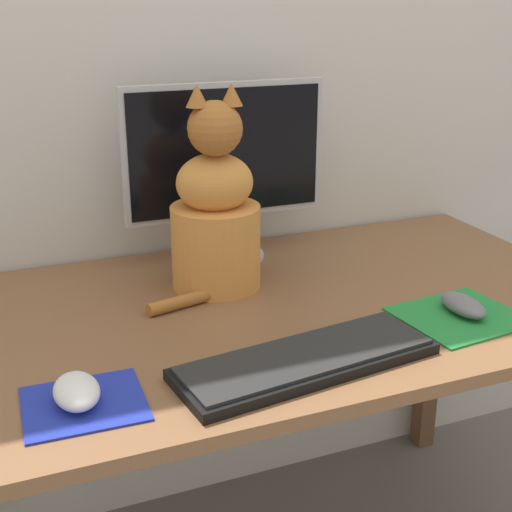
{
  "coord_description": "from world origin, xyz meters",
  "views": [
    {
      "loc": [
        -0.5,
        -1.17,
        1.28
      ],
      "look_at": [
        -0.05,
        -0.06,
        0.83
      ],
      "focal_mm": 50.0,
      "sensor_mm": 36.0,
      "label": 1
    }
  ],
  "objects": [
    {
      "name": "wall_back",
      "position": [
        0.0,
        0.41,
        1.25
      ],
      "size": [
        7.0,
        0.04,
        2.5
      ],
      "color": "beige",
      "rests_on": "ground_plane"
    },
    {
      "name": "desk",
      "position": [
        0.0,
        0.0,
        0.62
      ],
      "size": [
        1.38,
        0.75,
        0.71
      ],
      "color": "brown",
      "rests_on": "ground_plane"
    },
    {
      "name": "monitor",
      "position": [
        0.01,
        0.28,
        0.93
      ],
      "size": [
        0.46,
        0.17,
        0.4
      ],
      "color": "#B2B2B7",
      "rests_on": "desk"
    },
    {
      "name": "keyboard",
      "position": [
        -0.04,
        -0.25,
        0.72
      ],
      "size": [
        0.46,
        0.2,
        0.02
      ],
      "rotation": [
        0.0,
        0.0,
        0.13
      ],
      "color": "black",
      "rests_on": "desk"
    },
    {
      "name": "mousepad_left",
      "position": [
        -0.39,
        -0.23,
        0.71
      ],
      "size": [
        0.18,
        0.16,
        0.0
      ],
      "rotation": [
        0.0,
        0.0,
        -0.03
      ],
      "color": "#1E2D9E",
      "rests_on": "desk"
    },
    {
      "name": "mousepad_right",
      "position": [
        0.31,
        -0.19,
        0.71
      ],
      "size": [
        0.24,
        0.21,
        0.0
      ],
      "rotation": [
        0.0,
        0.0,
        0.1
      ],
      "color": "#238438",
      "rests_on": "desk"
    },
    {
      "name": "computer_mouse_left",
      "position": [
        -0.4,
        -0.22,
        0.73
      ],
      "size": [
        0.07,
        0.1,
        0.04
      ],
      "color": "white",
      "rests_on": "mousepad_left"
    },
    {
      "name": "computer_mouse_right",
      "position": [
        0.32,
        -0.18,
        0.73
      ],
      "size": [
        0.06,
        0.11,
        0.03
      ],
      "color": "slate",
      "rests_on": "mousepad_right"
    },
    {
      "name": "cat",
      "position": [
        -0.06,
        0.13,
        0.86
      ],
      "size": [
        0.27,
        0.21,
        0.41
      ],
      "rotation": [
        0.0,
        0.0,
        -0.12
      ],
      "color": "#D6893D",
      "rests_on": "desk"
    }
  ]
}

